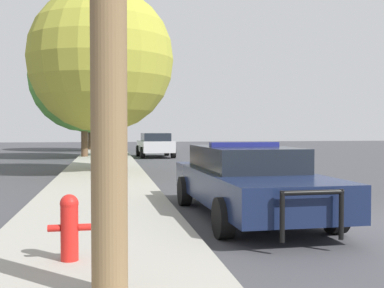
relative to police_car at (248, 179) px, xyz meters
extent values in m
cube|color=#99968C|center=(-2.84, -1.33, -0.66)|extent=(3.00, 110.00, 0.13)
cube|color=#141E3D|center=(0.00, -0.06, -0.11)|extent=(2.07, 5.34, 0.58)
cube|color=black|center=(-0.01, 0.20, 0.40)|extent=(1.73, 2.79, 0.45)
cylinder|color=black|center=(0.99, -1.67, -0.41)|extent=(0.26, 0.65, 0.65)
cylinder|color=black|center=(-0.90, -1.73, -0.41)|extent=(0.26, 0.65, 0.65)
cylinder|color=black|center=(0.90, 1.60, -0.41)|extent=(0.26, 0.65, 0.65)
cylinder|color=black|center=(-0.99, 1.55, -0.41)|extent=(0.26, 0.65, 0.65)
cylinder|color=black|center=(0.51, -2.81, -0.20)|extent=(0.07, 0.07, 0.70)
cylinder|color=black|center=(-0.36, -2.84, -0.20)|extent=(0.07, 0.07, 0.70)
cylinder|color=black|center=(0.08, -2.82, 0.11)|extent=(0.92, 0.09, 0.07)
cube|color=navy|center=(-0.01, 0.20, 0.67)|extent=(1.39, 0.24, 0.09)
cube|color=navy|center=(0.97, -0.03, -0.08)|extent=(0.11, 3.81, 0.16)
cylinder|color=red|center=(-3.12, -3.07, -0.27)|extent=(0.21, 0.21, 0.66)
sphere|color=red|center=(-3.12, -3.07, 0.09)|extent=(0.22, 0.22, 0.22)
cylinder|color=red|center=(-3.30, -3.07, -0.20)|extent=(0.15, 0.08, 0.08)
cylinder|color=red|center=(-2.94, -3.07, -0.20)|extent=(0.15, 0.08, 0.08)
cylinder|color=#424247|center=(-3.47, 22.71, 1.99)|extent=(0.16, 0.16, 5.18)
cylinder|color=#424247|center=(-1.66, 22.71, 4.43)|extent=(3.63, 0.11, 0.11)
cube|color=black|center=(0.15, 22.71, 3.98)|extent=(0.30, 0.24, 0.90)
sphere|color=red|center=(0.15, 22.58, 4.28)|extent=(0.20, 0.20, 0.20)
sphere|color=orange|center=(0.15, 22.58, 3.98)|extent=(0.20, 0.20, 0.20)
sphere|color=green|center=(0.15, 22.58, 3.68)|extent=(0.20, 0.20, 0.20)
cube|color=#B7B7BC|center=(0.13, 19.87, -0.07)|extent=(1.96, 4.13, 0.65)
cube|color=black|center=(0.14, 19.66, 0.49)|extent=(1.64, 2.17, 0.46)
cylinder|color=black|center=(-0.81, 21.10, -0.39)|extent=(0.26, 0.68, 0.67)
cylinder|color=black|center=(0.98, 21.16, -0.39)|extent=(0.26, 0.68, 0.67)
cylinder|color=black|center=(-0.72, 18.58, -0.39)|extent=(0.26, 0.68, 0.67)
cylinder|color=black|center=(1.07, 18.64, -0.39)|extent=(0.26, 0.68, 0.67)
cylinder|color=brown|center=(-3.98, 18.97, 0.80)|extent=(0.38, 0.38, 2.80)
sphere|color=#4C8E38|center=(-3.98, 18.97, 3.90)|extent=(6.16, 6.16, 6.16)
cylinder|color=#4C3823|center=(-3.94, 28.38, 0.74)|extent=(0.45, 0.45, 2.69)
sphere|color=#4C8E38|center=(-3.94, 28.38, 3.83)|extent=(6.34, 6.34, 6.34)
cylinder|color=brown|center=(-2.89, 9.14, 0.73)|extent=(0.47, 0.47, 2.66)
sphere|color=#999933|center=(-2.89, 9.14, 3.53)|extent=(5.34, 5.34, 5.34)
camera|label=1|loc=(-2.66, -8.96, 0.98)|focal=45.00mm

